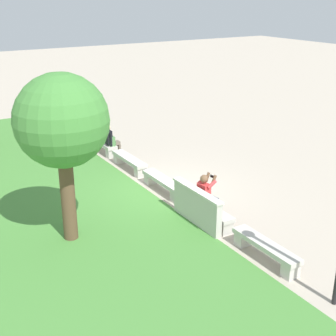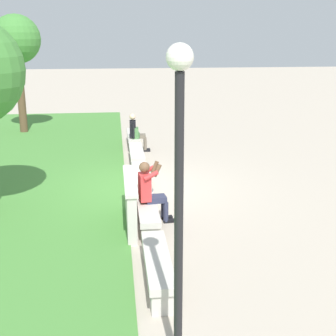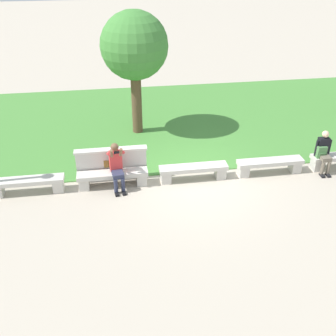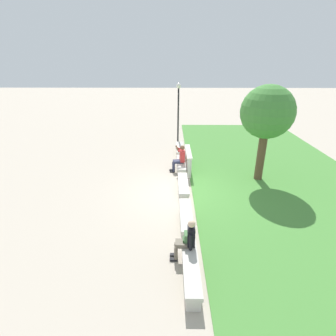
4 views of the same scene
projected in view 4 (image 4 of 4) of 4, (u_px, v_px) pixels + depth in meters
ground_plane at (183, 192)px, 10.90m from camera, size 80.00×80.00×0.00m
grass_strip at (288, 192)px, 10.85m from camera, size 23.22×8.00×0.03m
bench_main at (180, 149)px, 15.04m from camera, size 1.97×0.40×0.45m
bench_near at (181, 164)px, 12.91m from camera, size 1.97×0.40×0.45m
bench_mid at (183, 186)px, 10.78m from camera, size 1.97×0.40×0.45m
bench_far at (186, 217)px, 8.66m from camera, size 1.97×0.40×0.45m
bench_end at (191, 270)px, 6.53m from camera, size 1.97×0.40×0.45m
backrest_wall_with_plaque at (188, 160)px, 12.82m from camera, size 2.03×0.24×1.01m
person_photographer at (180, 157)px, 12.62m from camera, size 0.50×0.75×1.32m
person_distant at (187, 239)px, 7.05m from camera, size 0.48×0.68×1.26m
backpack at (188, 239)px, 7.13m from camera, size 0.28×0.24×0.43m
tree_behind_wall at (267, 113)px, 10.89m from camera, size 2.23×2.23×4.20m
lamp_post at (178, 105)px, 15.99m from camera, size 0.28×0.28×3.75m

